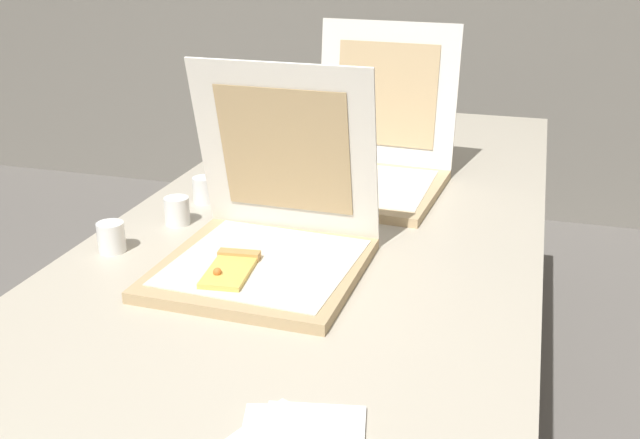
% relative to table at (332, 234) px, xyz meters
% --- Properties ---
extents(table, '(0.95, 2.23, 0.73)m').
position_rel_table_xyz_m(table, '(0.00, 0.00, 0.00)').
color(table, '#BCB29E').
rests_on(table, ground).
extents(pizza_box_front, '(0.39, 0.39, 0.39)m').
position_rel_table_xyz_m(pizza_box_front, '(-0.05, -0.30, 0.10)').
color(pizza_box_front, tan).
rests_on(pizza_box_front, table).
extents(pizza_box_middle, '(0.41, 0.45, 0.40)m').
position_rel_table_xyz_m(pizza_box_middle, '(0.03, 0.23, 0.10)').
color(pizza_box_middle, tan).
rests_on(pizza_box_middle, table).
extents(cup_white_near_left, '(0.06, 0.06, 0.06)m').
position_rel_table_xyz_m(cup_white_near_left, '(-0.38, -0.31, 0.07)').
color(cup_white_near_left, white).
rests_on(cup_white_near_left, table).
extents(cup_white_near_center, '(0.06, 0.06, 0.06)m').
position_rel_table_xyz_m(cup_white_near_center, '(-0.32, -0.14, 0.07)').
color(cup_white_near_center, white).
rests_on(cup_white_near_center, table).
extents(cup_white_mid, '(0.06, 0.06, 0.06)m').
position_rel_table_xyz_m(cup_white_mid, '(-0.32, 0.01, 0.07)').
color(cup_white_mid, white).
rests_on(cup_white_mid, table).
extents(cup_white_far, '(0.06, 0.06, 0.06)m').
position_rel_table_xyz_m(cup_white_far, '(-0.22, 0.39, 0.07)').
color(cup_white_far, white).
rests_on(cup_white_far, table).
extents(napkin_pile, '(0.20, 0.19, 0.01)m').
position_rel_table_xyz_m(napkin_pile, '(0.17, -0.78, 0.05)').
color(napkin_pile, white).
rests_on(napkin_pile, table).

